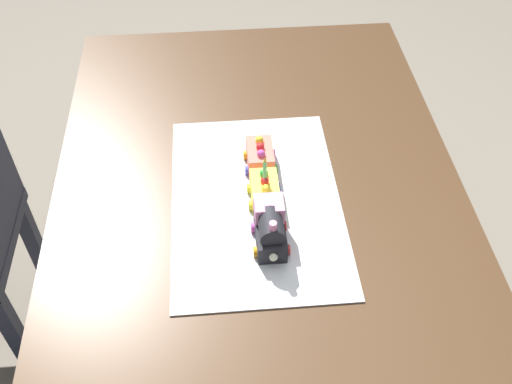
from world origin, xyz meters
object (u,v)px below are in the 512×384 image
at_px(dining_table, 258,209).
at_px(cake_locomotive, 270,228).
at_px(birthday_candle, 265,168).
at_px(cake_car_flatbed_lemon, 265,191).
at_px(cake_car_tanker_coral, 260,156).

xyz_separation_m(dining_table, cake_locomotive, (-0.20, -0.01, 0.16)).
bearing_deg(birthday_candle, cake_locomotive, 180.00).
xyz_separation_m(cake_locomotive, cake_car_flatbed_lemon, (0.13, -0.00, -0.02)).
height_order(cake_car_flatbed_lemon, birthday_candle, birthday_candle).
bearing_deg(cake_car_flatbed_lemon, dining_table, 8.06).
relative_size(dining_table, cake_car_flatbed_lemon, 14.00).
relative_size(cake_car_flatbed_lemon, cake_car_tanker_coral, 1.00).
height_order(dining_table, cake_locomotive, cake_locomotive).
height_order(cake_car_flatbed_lemon, cake_car_tanker_coral, same).
bearing_deg(cake_car_tanker_coral, cake_locomotive, 180.00).
distance_m(cake_car_flatbed_lemon, birthday_candle, 0.07).
bearing_deg(dining_table, birthday_candle, -171.67).
bearing_deg(cake_locomotive, cake_car_flatbed_lemon, -0.00).
xyz_separation_m(cake_car_flatbed_lemon, birthday_candle, (0.00, 0.00, 0.07)).
bearing_deg(cake_car_tanker_coral, birthday_candle, 180.00).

